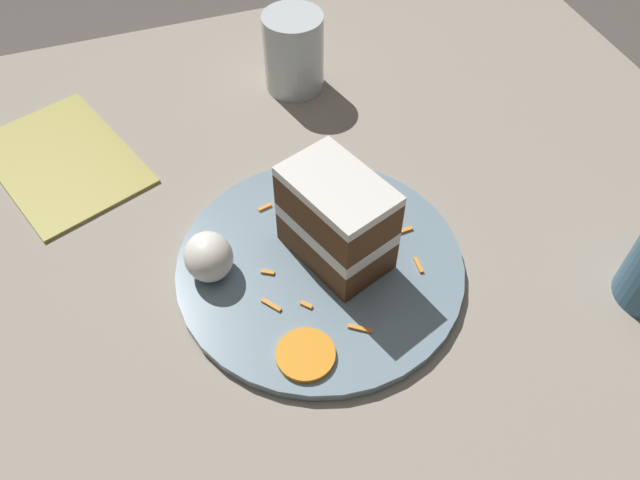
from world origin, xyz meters
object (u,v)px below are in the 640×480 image
(orange_garnish, at_px, (306,355))
(drinking_glass, at_px, (294,57))
(cake_slice, at_px, (337,219))
(cream_dollop, at_px, (208,257))
(menu_card, at_px, (63,161))
(plate, at_px, (320,266))

(orange_garnish, height_order, drinking_glass, drinking_glass)
(cake_slice, distance_m, drinking_glass, 0.31)
(cake_slice, xyz_separation_m, cream_dollop, (0.02, 0.13, -0.03))
(orange_garnish, height_order, menu_card, orange_garnish)
(plate, bearing_deg, cake_slice, -69.66)
(plate, height_order, cream_dollop, cream_dollop)
(drinking_glass, bearing_deg, orange_garnish, 163.70)
(cake_slice, xyz_separation_m, menu_card, (0.25, 0.26, -0.06))
(orange_garnish, bearing_deg, menu_card, 28.65)
(plate, xyz_separation_m, cake_slice, (0.01, -0.02, 0.06))
(orange_garnish, bearing_deg, plate, -26.08)
(cream_dollop, bearing_deg, orange_garnish, -154.29)
(drinking_glass, height_order, menu_card, drinking_glass)
(cream_dollop, relative_size, orange_garnish, 0.98)
(plate, bearing_deg, drinking_glass, -12.90)
(cake_slice, xyz_separation_m, orange_garnish, (-0.11, 0.07, -0.05))
(cream_dollop, xyz_separation_m, orange_garnish, (-0.13, -0.06, -0.02))
(cream_dollop, relative_size, menu_card, 0.25)
(drinking_glass, bearing_deg, cake_slice, 170.43)
(plate, bearing_deg, cream_dollop, 76.33)
(plate, height_order, menu_card, plate)
(cream_dollop, xyz_separation_m, drinking_glass, (0.28, -0.18, 0.01))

